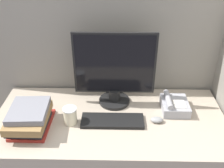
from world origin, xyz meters
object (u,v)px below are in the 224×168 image
Objects in this scene: mouse at (157,120)px; desk_telephone at (174,105)px; keyboard at (112,121)px; coffee_cup at (70,116)px; book_stack at (29,118)px; monitor at (115,72)px.

desk_telephone reaches higher than mouse.
coffee_cup reaches higher than keyboard.
book_stack reaches higher than mouse.
mouse is 0.75m from book_stack.
mouse is 0.18m from desk_telephone.
coffee_cup reaches higher than desk_telephone.
desk_telephone is at bearing -12.05° from monitor.
desk_telephone reaches higher than keyboard.
monitor is 1.66× the size of book_stack.
keyboard is 0.27m from mouse.
mouse is 0.38× the size of desk_telephone.
monitor reaches higher than coffee_cup.
desk_telephone is at bearing 45.64° from mouse.
book_stack is at bearing -167.66° from desk_telephone.
mouse reaches higher than keyboard.
book_stack is at bearing -168.68° from coffee_cup.
desk_telephone is (0.38, -0.08, -0.20)m from monitor.
coffee_cup is 0.54× the size of desk_telephone.
coffee_cup reaches higher than mouse.
monitor is at bearing 141.19° from mouse.
monitor reaches higher than desk_telephone.
monitor is 0.40m from mouse.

